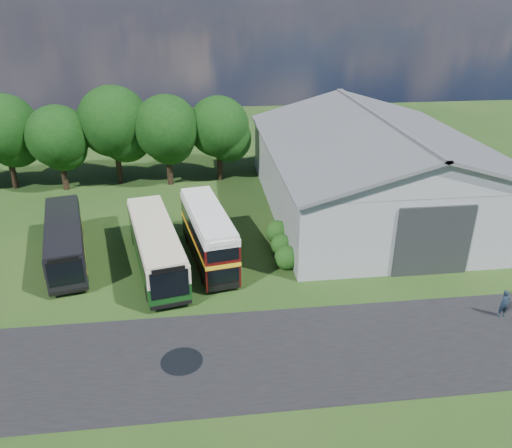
{
  "coord_description": "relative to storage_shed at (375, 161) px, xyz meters",
  "views": [
    {
      "loc": [
        -0.11,
        -23.75,
        17.4
      ],
      "look_at": [
        3.7,
        8.0,
        2.51
      ],
      "focal_mm": 35.0,
      "sensor_mm": 36.0,
      "label": 1
    }
  ],
  "objects": [
    {
      "name": "visitor_a",
      "position": [
        2.22,
        -17.23,
        -3.3
      ],
      "size": [
        0.66,
        0.46,
        1.74
      ],
      "primitive_type": "imported",
      "rotation": [
        0.0,
        0.0,
        0.08
      ],
      "color": "#162431",
      "rests_on": "ground"
    },
    {
      "name": "storage_shed",
      "position": [
        0.0,
        0.0,
        0.0
      ],
      "size": [
        18.8,
        24.8,
        8.15
      ],
      "color": "gray",
      "rests_on": "ground"
    },
    {
      "name": "bus_maroon_double",
      "position": [
        -14.7,
        -8.32,
        -2.2
      ],
      "size": [
        3.88,
        9.43,
        3.94
      ],
      "rotation": [
        0.0,
        0.0,
        0.17
      ],
      "color": "black",
      "rests_on": "ground"
    },
    {
      "name": "shrub_back",
      "position": [
        -9.4,
        -5.98,
        -4.17
      ],
      "size": [
        1.8,
        1.8,
        1.8
      ],
      "primitive_type": "sphere",
      "color": "#194714",
      "rests_on": "ground"
    },
    {
      "name": "bus_dark_single",
      "position": [
        -24.75,
        -6.98,
        -2.61
      ],
      "size": [
        4.78,
        10.86,
        2.92
      ],
      "rotation": [
        0.0,
        0.0,
        0.23
      ],
      "color": "black",
      "rests_on": "ground"
    },
    {
      "name": "tree_right_b",
      "position": [
        -13.0,
        8.62,
        1.27
      ],
      "size": [
        5.98,
        5.98,
        8.45
      ],
      "color": "black",
      "rests_on": "ground"
    },
    {
      "name": "bus_green_single",
      "position": [
        -18.31,
        -8.86,
        -2.5
      ],
      "size": [
        4.89,
        11.68,
        3.14
      ],
      "rotation": [
        0.0,
        0.0,
        0.2
      ],
      "color": "black",
      "rests_on": "ground"
    },
    {
      "name": "puddle",
      "position": [
        -16.5,
        -18.98,
        -4.17
      ],
      "size": [
        2.2,
        2.2,
        0.01
      ],
      "primitive_type": "cylinder",
      "color": "black",
      "rests_on": "ground"
    },
    {
      "name": "ground",
      "position": [
        -15.0,
        -15.98,
        -4.17
      ],
      "size": [
        120.0,
        120.0,
        0.0
      ],
      "primitive_type": "plane",
      "color": "#1A3811",
      "rests_on": "ground"
    },
    {
      "name": "shrub_mid",
      "position": [
        -9.4,
        -7.98,
        -4.17
      ],
      "size": [
        1.6,
        1.6,
        1.6
      ],
      "primitive_type": "sphere",
      "color": "#194714",
      "rests_on": "ground"
    },
    {
      "name": "asphalt_road",
      "position": [
        -12.0,
        -18.98,
        -4.17
      ],
      "size": [
        60.0,
        8.0,
        0.02
      ],
      "primitive_type": "cube",
      "color": "black",
      "rests_on": "ground"
    },
    {
      "name": "tree_right_a",
      "position": [
        -18.0,
        7.82,
        1.52
      ],
      "size": [
        6.26,
        6.26,
        8.83
      ],
      "color": "black",
      "rests_on": "ground"
    },
    {
      "name": "tree_mid",
      "position": [
        -23.0,
        8.82,
        2.02
      ],
      "size": [
        6.8,
        6.8,
        9.6
      ],
      "color": "black",
      "rests_on": "ground"
    },
    {
      "name": "tree_left_a",
      "position": [
        -33.0,
        8.52,
        1.71
      ],
      "size": [
        6.46,
        6.46,
        9.12
      ],
      "color": "black",
      "rests_on": "ground"
    },
    {
      "name": "tree_left_b",
      "position": [
        -28.0,
        7.52,
        1.09
      ],
      "size": [
        5.78,
        5.78,
        8.16
      ],
      "color": "black",
      "rests_on": "ground"
    },
    {
      "name": "shrub_front",
      "position": [
        -9.4,
        -9.98,
        -4.17
      ],
      "size": [
        1.7,
        1.7,
        1.7
      ],
      "primitive_type": "sphere",
      "color": "#194714",
      "rests_on": "ground"
    }
  ]
}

